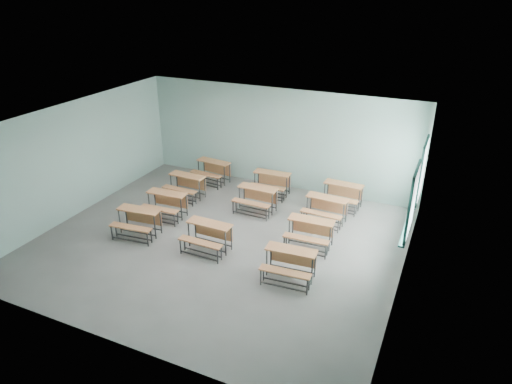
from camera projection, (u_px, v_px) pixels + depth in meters
room at (221, 185)px, 11.14m from camera, size 9.04×8.04×3.24m
desk_unit_r0c0 at (138, 219)px, 11.93m from camera, size 1.22×0.88×0.72m
desk_unit_r0c1 at (208, 233)px, 11.25m from camera, size 1.16×0.79×0.72m
desk_unit_r0c2 at (290, 261)px, 10.14m from camera, size 1.20×0.85×0.72m
desk_unit_r1c0 at (166, 201)px, 12.86m from camera, size 1.19×0.83×0.72m
desk_unit_r1c2 at (310, 230)px, 11.40m from camera, size 1.18×0.82×0.72m
desk_unit_r2c0 at (186, 183)px, 14.02m from camera, size 1.18×0.82×0.72m
desk_unit_r2c1 at (256, 196)px, 13.17m from camera, size 1.17×0.80×0.72m
desk_unit_r2c2 at (326, 206)px, 12.57m from camera, size 1.18×0.83×0.72m
desk_unit_r3c0 at (212, 169)px, 15.10m from camera, size 1.22×0.89×0.72m
desk_unit_r3c1 at (271, 180)px, 14.20m from camera, size 1.18×0.81×0.72m
desk_unit_r3c2 at (342, 192)px, 13.42m from camera, size 1.18×0.82×0.72m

